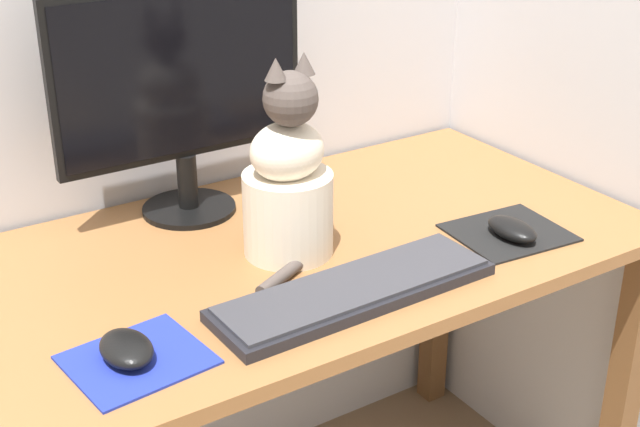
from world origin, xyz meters
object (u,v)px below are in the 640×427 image
at_px(keyboard, 355,290).
at_px(computer_mouse_left, 126,349).
at_px(computer_mouse_right, 512,229).
at_px(cat, 288,183).
at_px(monitor, 181,90).

relative_size(keyboard, computer_mouse_left, 4.62).
distance_m(computer_mouse_left, computer_mouse_right, 0.69).
bearing_deg(keyboard, cat, 91.18).
bearing_deg(computer_mouse_left, monitor, 55.02).
bearing_deg(computer_mouse_right, monitor, 135.82).
xyz_separation_m(keyboard, computer_mouse_right, (0.34, 0.02, 0.01)).
distance_m(computer_mouse_left, cat, 0.39).
xyz_separation_m(monitor, computer_mouse_right, (0.41, -0.40, -0.21)).
relative_size(computer_mouse_right, cat, 0.30).
bearing_deg(keyboard, monitor, 99.26).
distance_m(keyboard, computer_mouse_left, 0.35).
height_order(computer_mouse_left, computer_mouse_right, computer_mouse_left).
bearing_deg(monitor, keyboard, -79.52).
relative_size(monitor, cat, 1.37).
height_order(monitor, computer_mouse_right, monitor).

